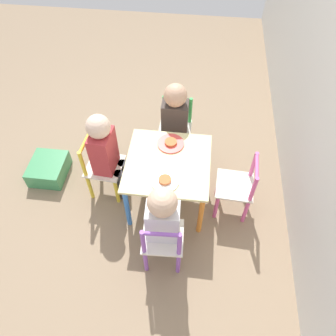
{
  "coord_description": "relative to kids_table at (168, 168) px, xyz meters",
  "views": [
    {
      "loc": [
        1.42,
        0.17,
        2.17
      ],
      "look_at": [
        0.0,
        0.0,
        0.38
      ],
      "focal_mm": 35.0,
      "sensor_mm": 36.0,
      "label": 1
    }
  ],
  "objects": [
    {
      "name": "ground_plane",
      "position": [
        0.0,
        0.0,
        -0.38
      ],
      "size": [
        6.0,
        6.0,
        0.0
      ],
      "primitive_type": "plane",
      "color": "#8C755B"
    },
    {
      "name": "chair_purple",
      "position": [
        0.5,
        0.03,
        -0.12
      ],
      "size": [
        0.27,
        0.27,
        0.53
      ],
      "rotation": [
        0.0,
        0.0,
        -1.52
      ],
      "color": "silver",
      "rests_on": "ground_plane"
    },
    {
      "name": "chair_yellow",
      "position": [
        -0.04,
        -0.5,
        -0.12
      ],
      "size": [
        0.28,
        0.28,
        0.53
      ],
      "rotation": [
        0.0,
        0.0,
        -3.22
      ],
      "color": "silver",
      "rests_on": "ground_plane"
    },
    {
      "name": "chair_pink",
      "position": [
        0.03,
        0.5,
        -0.12
      ],
      "size": [
        0.27,
        0.27,
        0.53
      ],
      "rotation": [
        0.0,
        0.0,
        -0.05
      ],
      "color": "silver",
      "rests_on": "ground_plane"
    },
    {
      "name": "plate_right",
      "position": [
        0.17,
        0.0,
        0.07
      ],
      "size": [
        0.18,
        0.18,
        0.03
      ],
      "color": "white",
      "rests_on": "kids_table"
    },
    {
      "name": "kids_table",
      "position": [
        0.0,
        0.0,
        0.0
      ],
      "size": [
        0.58,
        0.58,
        0.45
      ],
      "color": "beige",
      "rests_on": "ground_plane"
    },
    {
      "name": "child_front",
      "position": [
        -0.04,
        -0.44,
        0.08
      ],
      "size": [
        0.21,
        0.22,
        0.77
      ],
      "rotation": [
        0.0,
        0.0,
        -3.22
      ],
      "color": "#38383D",
      "rests_on": "ground_plane"
    },
    {
      "name": "child_left",
      "position": [
        -0.44,
        0.0,
        0.07
      ],
      "size": [
        0.22,
        0.2,
        0.74
      ],
      "rotation": [
        0.0,
        0.0,
        1.56
      ],
      "color": "#7A6B5B",
      "rests_on": "ground_plane"
    },
    {
      "name": "storage_bin",
      "position": [
        -0.12,
        -1.0,
        -0.31
      ],
      "size": [
        0.31,
        0.27,
        0.14
      ],
      "color": "#3D8E56",
      "rests_on": "ground_plane"
    },
    {
      "name": "chair_green",
      "position": [
        -0.5,
        0.0,
        -0.12
      ],
      "size": [
        0.26,
        0.26,
        0.53
      ],
      "rotation": [
        0.0,
        0.0,
        1.56
      ],
      "color": "silver",
      "rests_on": "ground_plane"
    },
    {
      "name": "child_right",
      "position": [
        0.44,
        0.02,
        0.07
      ],
      "size": [
        0.22,
        0.21,
        0.73
      ],
      "rotation": [
        0.0,
        0.0,
        -1.52
      ],
      "color": "#7A6B5B",
      "rests_on": "ground_plane"
    },
    {
      "name": "plate_left",
      "position": [
        -0.17,
        0.0,
        0.07
      ],
      "size": [
        0.19,
        0.19,
        0.03
      ],
      "color": "#E54C47",
      "rests_on": "kids_table"
    }
  ]
}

